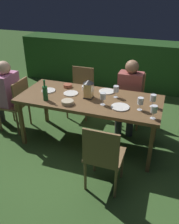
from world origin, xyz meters
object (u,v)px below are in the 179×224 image
Objects in this scene: wine_glass_b at (116,90)px; wine_glass_a at (103,97)px; wine_glass_e at (153,98)px; chair_side_left_b at (103,155)px; chair_side_right_b at (131,97)px; person_in_rust at (129,93)px; wine_glass_d at (140,102)px; bowl_olives at (87,88)px; plate_b at (120,107)px; chair_head_near at (16,102)px; plate_d at (49,91)px; chair_side_right_a at (81,90)px; wine_glass_c at (154,110)px; bowl_bread at (68,102)px; plate_c at (71,93)px; bowl_salad at (68,86)px; person_in_pink at (5,92)px; plate_a at (107,91)px; green_bottle_on_table at (45,93)px; dining_table at (90,101)px; lantern_centerpiece at (89,88)px.

wine_glass_a is at bearing -110.62° from wine_glass_b.
wine_glass_e is (0.62, 0.16, 0.00)m from wine_glass_a.
chair_side_left_b is 1.00× the size of chair_side_right_b.
wine_glass_d is at bearing -70.49° from person_in_rust.
plate_b is at bearing -34.54° from bowl_olives.
wine_glass_a and wine_glass_b have the same top height.
chair_head_near is 1.00× the size of chair_side_left_b.
chair_side_right_a is at bearing 75.66° from plate_d.
wine_glass_e reaches higher than bowl_olives.
chair_side_right_b is 5.15× the size of wine_glass_c.
plate_c is at bearing 105.79° from bowl_bread.
bowl_salad is (-0.31, -0.01, -0.00)m from bowl_olives.
person_in_rust is 0.84m from wine_glass_d.
plate_c is at bearing 1.77° from person_in_pink.
plate_a is at bearing 17.17° from plate_d.
green_bottle_on_table is 1.27× the size of plate_a.
dining_table is 0.20m from lantern_centerpiece.
bowl_salad is (-0.91, 0.40, 0.02)m from plate_b.
person_in_pink is at bearing -175.59° from wine_glass_b.
bowl_olives is (1.31, 0.27, 0.15)m from person_in_pink.
bowl_bread is (0.44, -0.30, 0.02)m from plate_d.
wine_glass_a reaches higher than bowl_salad.
chair_side_right_b is 0.67m from plate_a.
dining_table is at bearing 161.66° from wine_glass_c.
lantern_centerpiece is at bearing -176.52° from dining_table.
person_in_pink is 5.43× the size of plate_c.
wine_glass_b reaches higher than plate_b.
plate_b is (0.47, -0.15, 0.06)m from dining_table.
bowl_bread is at bearing -15.22° from chair_head_near.
wine_glass_b is 0.46m from wine_glass_d.
wine_glass_c reaches higher than chair_side_right_a.
plate_c is (-0.47, -0.24, 0.00)m from plate_a.
wine_glass_a is at bearing -165.79° from wine_glass_e.
chair_side_left_b is 5.15× the size of wine_glass_d.
wine_glass_c is at bearing -37.98° from wine_glass_b.
plate_a is at bearing 11.06° from chair_head_near.
wine_glass_d is at bearing -6.42° from plate_d.
chair_head_near is at bearing -168.94° from plate_a.
green_bottle_on_table is 0.53m from bowl_salad.
chair_side_left_b is at bearing -83.61° from wine_glass_b.
chair_side_left_b is (0.90, -1.64, 0.00)m from chair_side_right_a.
wine_glass_b is at bearing 21.31° from lantern_centerpiece.
person_in_rust reaches higher than chair_side_right_b.
bowl_salad is at bearing 149.63° from wine_glass_a.
green_bottle_on_table is at bearing -127.43° from bowl_olives.
wine_glass_d is at bearing -36.87° from plate_a.
plate_c is 1.04× the size of plate_d.
lantern_centerpiece is at bearing 169.81° from wine_glass_d.
wine_glass_a is (-0.21, -0.97, 0.39)m from chair_side_right_b.
plate_a is 1.08× the size of plate_c.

